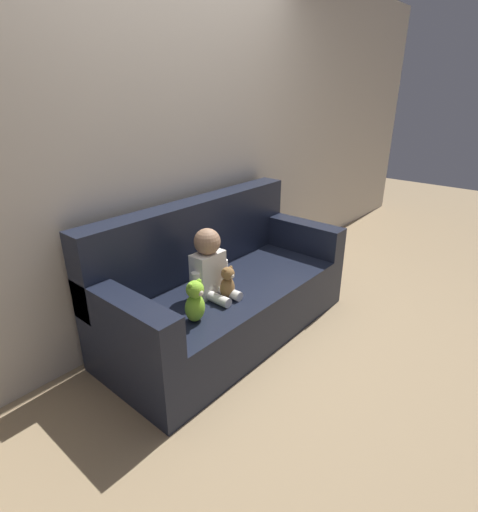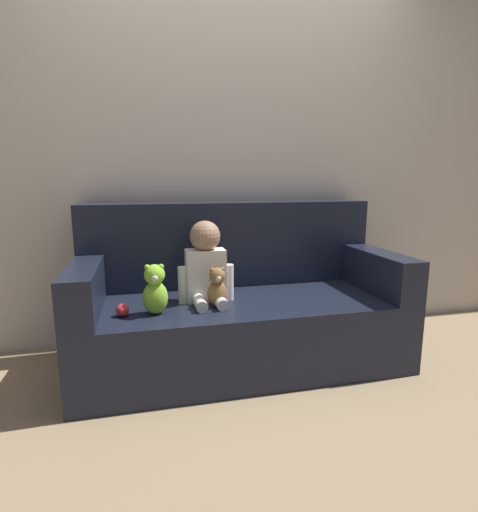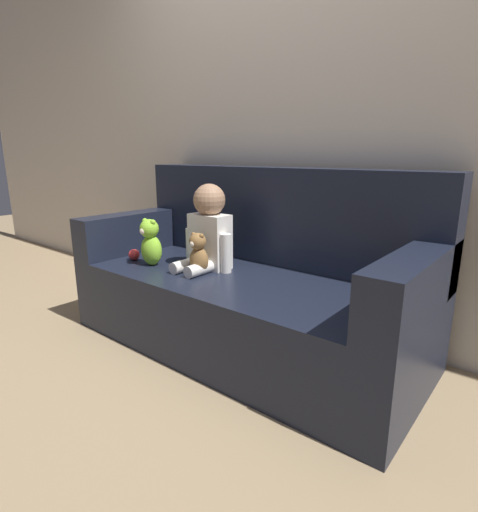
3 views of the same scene
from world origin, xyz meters
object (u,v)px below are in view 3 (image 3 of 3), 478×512
couch (249,285)px  teddy_bear_brown (198,254)px  person_baby (208,231)px  plush_toy_side (151,242)px  toy_ball (134,255)px

couch → teddy_bear_brown: bearing=-129.1°
person_baby → plush_toy_side: 0.34m
couch → plush_toy_side: 0.59m
couch → plush_toy_side: couch is taller
person_baby → toy_ball: size_ratio=7.00×
person_baby → teddy_bear_brown: size_ratio=2.08×
person_baby → plush_toy_side: (-0.29, -0.16, -0.07)m
couch → toy_ball: 0.71m
person_baby → plush_toy_side: bearing=-150.6°
plush_toy_side → toy_ball: (-0.16, 0.00, -0.10)m
toy_ball → plush_toy_side: bearing=-1.2°
teddy_bear_brown → plush_toy_side: size_ratio=0.84×
person_baby → plush_toy_side: size_ratio=1.74×
plush_toy_side → toy_ball: 0.19m
couch → teddy_bear_brown: size_ratio=8.49×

